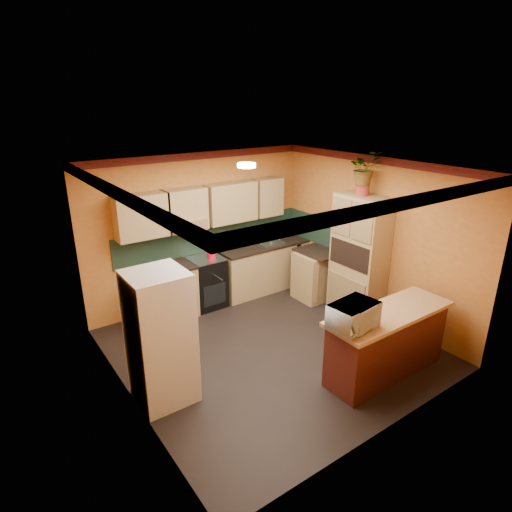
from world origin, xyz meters
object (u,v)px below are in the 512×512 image
at_px(breakfast_bar, 386,344).
at_px(base_cabinets_back, 236,275).
at_px(microwave, 353,316).
at_px(fridge, 160,338).
at_px(stove, 206,282).
at_px(pantry, 359,258).

bearing_deg(breakfast_bar, base_cabinets_back, 96.68).
bearing_deg(microwave, base_cabinets_back, 77.69).
bearing_deg(fridge, base_cabinets_back, 40.04).
distance_m(stove, breakfast_bar, 3.33).
distance_m(base_cabinets_back, fridge, 3.03).
xyz_separation_m(fridge, breakfast_bar, (2.67, -1.25, -0.41)).
bearing_deg(pantry, base_cabinets_back, 126.23).
distance_m(fridge, breakfast_bar, 2.97).
height_order(breakfast_bar, microwave, microwave).
height_order(fridge, breakfast_bar, fridge).
distance_m(base_cabinets_back, microwave, 3.26).
xyz_separation_m(pantry, microwave, (-1.65, -1.40, 0.04)).
bearing_deg(fridge, pantry, 2.41).
bearing_deg(breakfast_bar, stove, 107.43).
distance_m(pantry, microwave, 2.16).
bearing_deg(fridge, breakfast_bar, -25.02).
relative_size(base_cabinets_back, fridge, 2.15).
height_order(stove, breakfast_bar, stove).
bearing_deg(pantry, stove, 137.31).
relative_size(stove, pantry, 0.43).
xyz_separation_m(stove, breakfast_bar, (1.00, -3.18, -0.02)).
bearing_deg(fridge, stove, 49.10).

